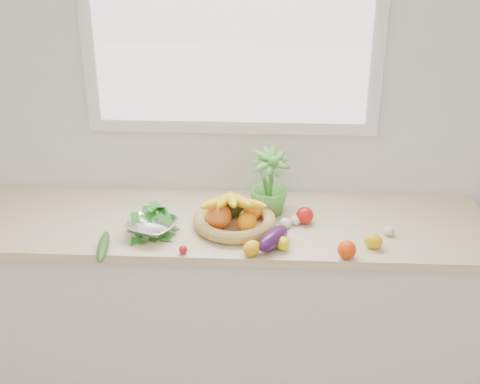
{
  "coord_description": "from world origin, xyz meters",
  "views": [
    {
      "loc": [
        0.18,
        -0.59,
        2.32
      ],
      "look_at": [
        0.05,
        1.93,
        1.05
      ],
      "focal_mm": 50.0,
      "sensor_mm": 36.0,
      "label": 1
    }
  ],
  "objects_px": {
    "potted_herb": "(269,184)",
    "colander_with_spinach": "(152,223)",
    "cucumber": "(103,247)",
    "fruit_basket": "(234,216)",
    "eggplant": "(274,238)",
    "apple": "(305,215)"
  },
  "relations": [
    {
      "from": "eggplant",
      "to": "colander_with_spinach",
      "type": "relative_size",
      "value": 0.75
    },
    {
      "from": "potted_herb",
      "to": "cucumber",
      "type": "bearing_deg",
      "value": -150.59
    },
    {
      "from": "eggplant",
      "to": "potted_herb",
      "type": "relative_size",
      "value": 0.64
    },
    {
      "from": "potted_herb",
      "to": "colander_with_spinach",
      "type": "relative_size",
      "value": 1.18
    },
    {
      "from": "eggplant",
      "to": "cucumber",
      "type": "height_order",
      "value": "eggplant"
    },
    {
      "from": "potted_herb",
      "to": "colander_with_spinach",
      "type": "xyz_separation_m",
      "value": [
        -0.48,
        -0.23,
        -0.08
      ]
    },
    {
      "from": "apple",
      "to": "eggplant",
      "type": "distance_m",
      "value": 0.24
    },
    {
      "from": "potted_herb",
      "to": "fruit_basket",
      "type": "xyz_separation_m",
      "value": [
        -0.15,
        -0.14,
        -0.09
      ]
    },
    {
      "from": "cucumber",
      "to": "potted_herb",
      "type": "bearing_deg",
      "value": 29.41
    },
    {
      "from": "eggplant",
      "to": "cucumber",
      "type": "distance_m",
      "value": 0.69
    },
    {
      "from": "apple",
      "to": "potted_herb",
      "type": "relative_size",
      "value": 0.24
    },
    {
      "from": "cucumber",
      "to": "fruit_basket",
      "type": "bearing_deg",
      "value": 24.05
    },
    {
      "from": "cucumber",
      "to": "fruit_basket",
      "type": "height_order",
      "value": "fruit_basket"
    },
    {
      "from": "eggplant",
      "to": "fruit_basket",
      "type": "bearing_deg",
      "value": 136.91
    },
    {
      "from": "cucumber",
      "to": "potted_herb",
      "type": "relative_size",
      "value": 0.77
    },
    {
      "from": "potted_herb",
      "to": "colander_with_spinach",
      "type": "height_order",
      "value": "potted_herb"
    },
    {
      "from": "fruit_basket",
      "to": "cucumber",
      "type": "bearing_deg",
      "value": -155.95
    },
    {
      "from": "eggplant",
      "to": "fruit_basket",
      "type": "distance_m",
      "value": 0.23
    },
    {
      "from": "apple",
      "to": "cucumber",
      "type": "relative_size",
      "value": 0.32
    },
    {
      "from": "cucumber",
      "to": "potted_herb",
      "type": "height_order",
      "value": "potted_herb"
    },
    {
      "from": "eggplant",
      "to": "colander_with_spinach",
      "type": "distance_m",
      "value": 0.51
    },
    {
      "from": "cucumber",
      "to": "fruit_basket",
      "type": "distance_m",
      "value": 0.56
    }
  ]
}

